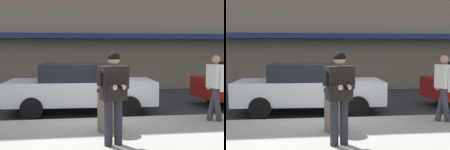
# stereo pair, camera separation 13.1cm
# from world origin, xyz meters

# --- Properties ---
(ground_plane) EXTENTS (80.00, 80.00, 0.00)m
(ground_plane) POSITION_xyz_m (0.00, 0.00, 0.00)
(ground_plane) COLOR #2B2D30
(sidewalk) EXTENTS (32.00, 5.30, 0.14)m
(sidewalk) POSITION_xyz_m (1.00, -2.85, 0.07)
(sidewalk) COLOR #99968E
(sidewalk) RESTS_ON ground
(curb_paint_line) EXTENTS (28.00, 0.12, 0.01)m
(curb_paint_line) POSITION_xyz_m (1.00, 0.05, 0.00)
(curb_paint_line) COLOR silver
(curb_paint_line) RESTS_ON ground
(parked_sedan_mid) EXTENTS (4.58, 2.10, 1.54)m
(parked_sedan_mid) POSITION_xyz_m (-0.29, 1.23, 0.79)
(parked_sedan_mid) COLOR silver
(parked_sedan_mid) RESTS_ON ground
(man_texting_on_phone) EXTENTS (0.64, 0.63, 1.81)m
(man_texting_on_phone) POSITION_xyz_m (0.18, -2.66, 1.25)
(man_texting_on_phone) COLOR #23232B
(man_texting_on_phone) RESTS_ON sidewalk
(pedestrian_in_light_coat) EXTENTS (0.38, 0.59, 1.70)m
(pedestrian_in_light_coat) POSITION_xyz_m (3.08, -0.98, 1.11)
(pedestrian_in_light_coat) COLOR #33333D
(pedestrian_in_light_coat) RESTS_ON sidewalk
(trash_bin) EXTENTS (0.55, 0.55, 0.98)m
(trash_bin) POSITION_xyz_m (0.24, -1.60, 0.63)
(trash_bin) COLOR #665B4C
(trash_bin) RESTS_ON sidewalk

